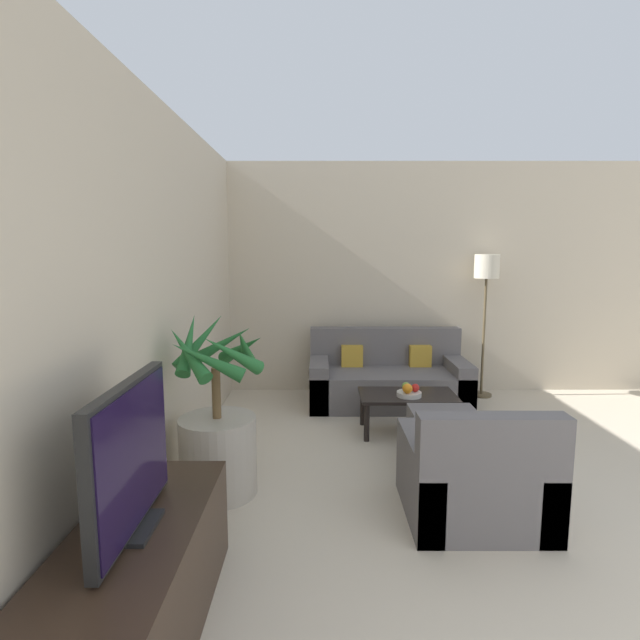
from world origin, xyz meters
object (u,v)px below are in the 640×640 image
Objects in this scene: fruit_bowl at (407,394)px; orange_fruit at (406,389)px; sofa_loveseat at (386,380)px; ottoman at (444,438)px; apple_red at (413,388)px; floor_lamp at (484,278)px; apple_green at (404,386)px; coffee_table at (406,399)px; armchair at (473,478)px; potted_palm at (216,435)px; television at (129,458)px; tv_console at (135,587)px.

orange_fruit is at bearing -115.16° from fruit_bowl.
sofa_loveseat reaches higher than ottoman.
apple_red is at bearing 34.62° from orange_fruit.
sofa_loveseat is 1.04× the size of floor_lamp.
apple_green is 0.74m from ottoman.
armchair reaches higher than coffee_table.
apple_green is 1.49m from armchair.
orange_fruit is at bearing -92.88° from apple_green.
orange_fruit is at bearing 34.78° from potted_palm.
television is 10.65× the size of apple_red.
floor_lamp reaches higher than potted_palm.
apple_red is 0.13× the size of ottoman.
sofa_loveseat is 2.00× the size of armchair.
television reaches higher than coffee_table.
coffee_table is 1.03× the size of armchair.
potted_palm is 1.92m from coffee_table.
orange_fruit reaches higher than ottoman.
potted_palm is 17.13× the size of apple_green.
apple_red is at bearing -82.92° from sofa_loveseat.
television is 4.58m from floor_lamp.
orange_fruit is 0.11× the size of armchair.
apple_green reaches higher than coffee_table.
armchair reaches higher than apple_green.
sofa_loveseat is 1.60m from ottoman.
ottoman is at bearing 15.84° from potted_palm.
television is 0.92× the size of armchair.
floor_lamp is 22.28× the size of apple_red.
coffee_table is (1.52, 1.17, -0.11)m from potted_palm.
television is 2.63m from ottoman.
sofa_loveseat is 0.98m from fruit_bowl.
ottoman is at bearing -72.91° from fruit_bowl.
orange_fruit is (-0.03, -0.13, 0.14)m from coffee_table.
tv_console is 18.72× the size of apple_red.
sofa_loveseat reaches higher than armchair.
armchair is (0.23, -2.38, -0.01)m from sofa_loveseat.
fruit_bowl is (0.06, -0.97, 0.13)m from sofa_loveseat.
potted_palm reaches higher than apple_green.
television is 2.12m from armchair.
tv_console reaches higher than apple_red.
apple_red is 0.09m from apple_green.
floor_lamp is (2.67, 3.69, 0.53)m from television.
apple_green reaches higher than ottoman.
sofa_loveseat reaches higher than fruit_bowl.
armchair is at bearing 30.08° from tv_console.
television reaches higher than armchair.
apple_green is at bearing 57.68° from television.
floor_lamp is 1.92× the size of armchair.
television reaches higher than tv_console.
potted_palm is 14.02× the size of orange_fruit.
tv_console is 18.54× the size of apple_green.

